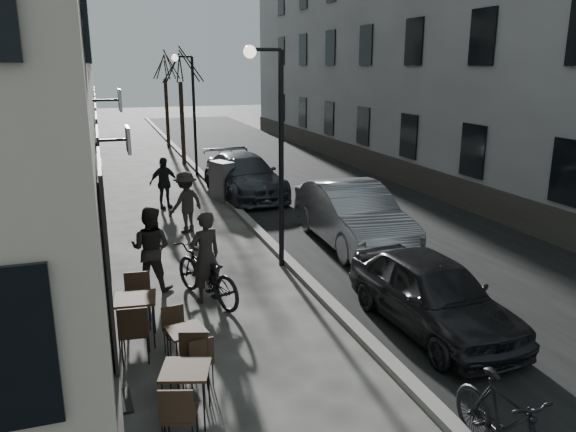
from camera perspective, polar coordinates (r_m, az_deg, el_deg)
ground at (r=8.67m, az=12.32°, el=-17.98°), size 120.00×120.00×0.00m
road at (r=23.93m, az=0.72°, el=3.86°), size 7.30×60.00×0.00m
kerb at (r=23.00m, az=-7.91°, el=3.39°), size 0.25×60.00×0.12m
streetlamp_near at (r=12.80m, az=-1.45°, el=8.29°), size 0.90×0.28×5.09m
streetlamp_far at (r=24.48m, az=-9.96°, el=11.35°), size 0.90×0.28×5.09m
tree_near at (r=27.41m, az=-10.96°, el=14.83°), size 2.40×2.40×5.70m
tree_far at (r=33.36m, az=-12.45°, el=14.77°), size 2.40×2.40×5.70m
bistro_set_a at (r=8.01m, az=-10.28°, el=-16.85°), size 0.88×1.61×0.92m
bistro_set_b at (r=9.19m, az=-10.24°, el=-12.76°), size 0.66×1.43×0.82m
bistro_set_c at (r=10.15m, az=-15.15°, el=-9.69°), size 0.76×1.72×1.00m
sign_board at (r=8.58m, az=-17.32°, el=-15.28°), size 0.40×0.65×1.09m
utility_cabinet at (r=20.13m, az=-6.72°, el=3.58°), size 0.81×1.04×1.37m
bicycle at (r=11.56m, az=-8.32°, el=-5.83°), size 1.53×2.33×1.16m
cyclist_rider at (r=11.44m, az=-8.39°, el=-4.11°), size 0.81×0.68×1.90m
pedestrian_near at (r=12.27m, az=-13.77°, el=-3.21°), size 1.11×1.03×1.83m
pedestrian_mid at (r=16.28m, az=-10.34°, el=1.40°), size 1.32×1.17×1.77m
pedestrian_far at (r=19.20m, az=-12.51°, el=3.30°), size 1.09×0.73×1.73m
car_near at (r=10.57m, az=14.44°, el=-7.59°), size 1.78×4.10×1.38m
car_mid at (r=15.02m, az=6.56°, el=0.12°), size 1.91×5.03×1.64m
car_far at (r=20.66m, az=-4.49°, el=4.11°), size 2.43×5.29×1.50m
moped at (r=7.54m, az=21.14°, el=-19.18°), size 0.54×1.86×1.12m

